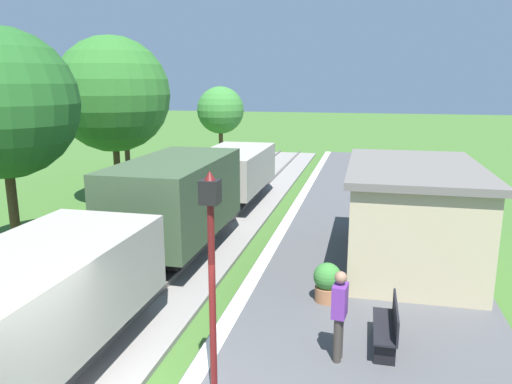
# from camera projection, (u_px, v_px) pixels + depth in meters

# --- Properties ---
(freight_train) EXTENTS (2.50, 19.40, 2.72)m
(freight_train) POSITION_uv_depth(u_px,v_px,m) (176.00, 208.00, 14.72)
(freight_train) COLOR gray
(freight_train) RESTS_ON rail_near
(station_hut) EXTENTS (3.50, 5.80, 2.78)m
(station_hut) POSITION_uv_depth(u_px,v_px,m) (411.00, 214.00, 13.50)
(station_hut) COLOR tan
(station_hut) RESTS_ON platform_slab
(bench_near_hut) EXTENTS (0.42, 1.50, 0.91)m
(bench_near_hut) POSITION_uv_depth(u_px,v_px,m) (389.00, 325.00, 9.25)
(bench_near_hut) COLOR black
(bench_near_hut) RESTS_ON platform_slab
(person_waiting) EXTENTS (0.28, 0.41, 1.71)m
(person_waiting) POSITION_uv_depth(u_px,v_px,m) (339.00, 312.00, 8.76)
(person_waiting) COLOR #38332D
(person_waiting) RESTS_ON platform_slab
(potted_planter) EXTENTS (0.64, 0.64, 0.92)m
(potted_planter) POSITION_uv_depth(u_px,v_px,m) (327.00, 282.00, 11.26)
(potted_planter) COLOR #9E6642
(potted_planter) RESTS_ON platform_slab
(lamp_post_near) EXTENTS (0.28, 0.28, 3.70)m
(lamp_post_near) POSITION_uv_depth(u_px,v_px,m) (211.00, 245.00, 7.40)
(lamp_post_near) COLOR #591414
(lamp_post_near) RESTS_ON platform_slab
(tree_trackside_mid) EXTENTS (4.20, 4.20, 6.72)m
(tree_trackside_mid) POSITION_uv_depth(u_px,v_px,m) (1.00, 104.00, 13.57)
(tree_trackside_mid) COLOR #4C3823
(tree_trackside_mid) RESTS_ON ground
(tree_trackside_far) EXTENTS (4.76, 4.76, 7.08)m
(tree_trackside_far) POSITION_uv_depth(u_px,v_px,m) (113.00, 95.00, 20.25)
(tree_trackside_far) COLOR #4C3823
(tree_trackside_far) RESTS_ON ground
(tree_field_left) EXTENTS (3.20, 3.20, 5.36)m
(tree_field_left) POSITION_uv_depth(u_px,v_px,m) (125.00, 110.00, 26.11)
(tree_field_left) COLOR #4C3823
(tree_field_left) RESTS_ON ground
(tree_field_distant) EXTENTS (3.04, 3.04, 4.93)m
(tree_field_distant) POSITION_uv_depth(u_px,v_px,m) (220.00, 110.00, 31.77)
(tree_field_distant) COLOR #4C3823
(tree_field_distant) RESTS_ON ground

